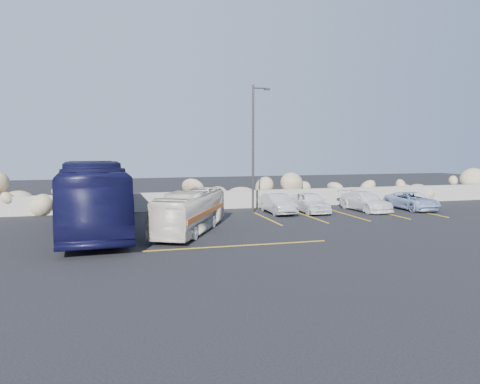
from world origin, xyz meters
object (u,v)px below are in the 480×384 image
object	(u,v)px
car_a	(310,202)
car_c	(365,201)
car_b	(278,204)
tour_coach	(92,197)
lamppost	(254,145)
car_d	(412,201)
vintage_bus	(191,212)

from	to	relation	value
car_a	car_c	size ratio (longest dim) A/B	0.89
car_b	car_c	bearing A→B (deg)	-4.11
tour_coach	car_c	bearing A→B (deg)	7.17
lamppost	car_c	bearing A→B (deg)	-7.91
tour_coach	car_b	xyz separation A→B (m)	(10.95, 3.32, -1.11)
car_b	car_d	xyz separation A→B (m)	(9.29, -0.64, -0.03)
lamppost	vintage_bus	size ratio (longest dim) A/B	1.10
tour_coach	car_d	xyz separation A→B (m)	(20.24, 2.68, -1.15)
car_b	lamppost	bearing A→B (deg)	152.82
vintage_bus	car_b	world-z (taller)	vintage_bus
vintage_bus	tour_coach	xyz separation A→B (m)	(-4.64, 1.58, 0.71)
car_b	car_c	world-z (taller)	car_c
tour_coach	car_b	distance (m)	11.50
tour_coach	car_a	size ratio (longest dim) A/B	3.24
lamppost	car_c	world-z (taller)	lamppost
lamppost	tour_coach	size ratio (longest dim) A/B	0.65
vintage_bus	car_c	world-z (taller)	vintage_bus
tour_coach	car_d	distance (m)	20.45
lamppost	tour_coach	world-z (taller)	lamppost
car_b	car_d	distance (m)	9.31
lamppost	vintage_bus	world-z (taller)	lamppost
tour_coach	car_a	xyz separation A→B (m)	(13.09, 3.17, -1.07)
car_d	tour_coach	bearing A→B (deg)	-173.85
vintage_bus	car_d	size ratio (longest dim) A/B	1.75
tour_coach	car_d	bearing A→B (deg)	4.73
tour_coach	car_b	size ratio (longest dim) A/B	3.34
lamppost	car_d	xyz separation A→B (m)	(10.65, -1.32, -3.72)
car_a	car_d	bearing A→B (deg)	-3.68
car_b	car_c	distance (m)	5.99
car_b	car_d	size ratio (longest dim) A/B	0.89
lamppost	vintage_bus	distance (m)	8.15
tour_coach	car_c	world-z (taller)	tour_coach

